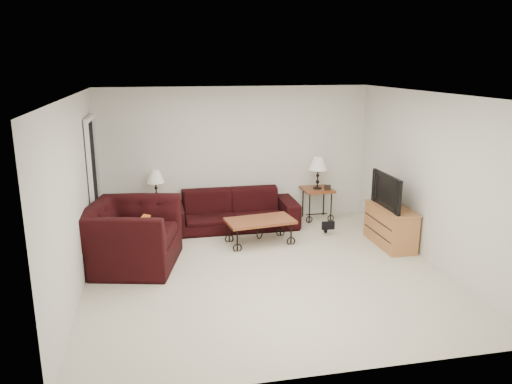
{
  "coord_description": "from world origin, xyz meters",
  "views": [
    {
      "loc": [
        -1.47,
        -6.45,
        2.91
      ],
      "look_at": [
        0.0,
        0.7,
        1.0
      ],
      "focal_mm": 34.79,
      "sensor_mm": 36.0,
      "label": 1
    }
  ],
  "objects_px": {
    "side_table_left": "(157,215)",
    "side_table_right": "(317,204)",
    "backpack": "(326,221)",
    "television": "(392,191)",
    "coffee_table": "(260,231)",
    "sofa": "(233,210)",
    "tv_stand": "(390,226)",
    "lamp_left": "(156,186)",
    "armchair": "(132,235)",
    "lamp_right": "(318,173)"
  },
  "relations": [
    {
      "from": "side_table_left",
      "to": "side_table_right",
      "type": "height_order",
      "value": "side_table_right"
    },
    {
      "from": "backpack",
      "to": "television",
      "type": "bearing_deg",
      "value": -62.74
    },
    {
      "from": "backpack",
      "to": "coffee_table",
      "type": "bearing_deg",
      "value": 171.77
    },
    {
      "from": "sofa",
      "to": "side_table_right",
      "type": "relative_size",
      "value": 3.82
    },
    {
      "from": "television",
      "to": "backpack",
      "type": "distance_m",
      "value": 1.31
    },
    {
      "from": "side_table_right",
      "to": "coffee_table",
      "type": "xyz_separation_m",
      "value": [
        -1.34,
        -1.06,
        -0.1
      ]
    },
    {
      "from": "sofa",
      "to": "backpack",
      "type": "bearing_deg",
      "value": -21.98
    },
    {
      "from": "side_table_right",
      "to": "tv_stand",
      "type": "distance_m",
      "value": 1.73
    },
    {
      "from": "lamp_left",
      "to": "coffee_table",
      "type": "xyz_separation_m",
      "value": [
        1.65,
        -1.06,
        -0.61
      ]
    },
    {
      "from": "backpack",
      "to": "armchair",
      "type": "bearing_deg",
      "value": 173.33
    },
    {
      "from": "side_table_right",
      "to": "backpack",
      "type": "bearing_deg",
      "value": -96.88
    },
    {
      "from": "side_table_right",
      "to": "coffee_table",
      "type": "relative_size",
      "value": 0.55
    },
    {
      "from": "lamp_left",
      "to": "lamp_right",
      "type": "relative_size",
      "value": 0.89
    },
    {
      "from": "side_table_right",
      "to": "lamp_right",
      "type": "distance_m",
      "value": 0.61
    },
    {
      "from": "side_table_right",
      "to": "lamp_left",
      "type": "relative_size",
      "value": 1.12
    },
    {
      "from": "side_table_right",
      "to": "television",
      "type": "distance_m",
      "value": 1.82
    },
    {
      "from": "lamp_left",
      "to": "tv_stand",
      "type": "bearing_deg",
      "value": -22.73
    },
    {
      "from": "lamp_left",
      "to": "side_table_right",
      "type": "bearing_deg",
      "value": -0.0
    },
    {
      "from": "side_table_left",
      "to": "armchair",
      "type": "relative_size",
      "value": 0.38
    },
    {
      "from": "side_table_left",
      "to": "lamp_right",
      "type": "distance_m",
      "value": 3.05
    },
    {
      "from": "lamp_right",
      "to": "backpack",
      "type": "height_order",
      "value": "lamp_right"
    },
    {
      "from": "lamp_right",
      "to": "backpack",
      "type": "bearing_deg",
      "value": -96.88
    },
    {
      "from": "lamp_left",
      "to": "coffee_table",
      "type": "height_order",
      "value": "lamp_left"
    },
    {
      "from": "lamp_left",
      "to": "tv_stand",
      "type": "xyz_separation_m",
      "value": [
        3.72,
        -1.56,
        -0.49
      ]
    },
    {
      "from": "sofa",
      "to": "lamp_right",
      "type": "bearing_deg",
      "value": 6.24
    },
    {
      "from": "armchair",
      "to": "television",
      "type": "xyz_separation_m",
      "value": [
        4.08,
        0.02,
        0.46
      ]
    },
    {
      "from": "sofa",
      "to": "lamp_left",
      "type": "bearing_deg",
      "value": 172.34
    },
    {
      "from": "sofa",
      "to": "side_table_right",
      "type": "bearing_deg",
      "value": 6.24
    },
    {
      "from": "tv_stand",
      "to": "backpack",
      "type": "relative_size",
      "value": 2.45
    },
    {
      "from": "lamp_left",
      "to": "lamp_right",
      "type": "height_order",
      "value": "lamp_right"
    },
    {
      "from": "side_table_left",
      "to": "coffee_table",
      "type": "height_order",
      "value": "side_table_left"
    },
    {
      "from": "side_table_right",
      "to": "armchair",
      "type": "distance_m",
      "value": 3.72
    },
    {
      "from": "lamp_right",
      "to": "armchair",
      "type": "distance_m",
      "value": 3.74
    },
    {
      "from": "side_table_right",
      "to": "sofa",
      "type": "bearing_deg",
      "value": -173.76
    },
    {
      "from": "lamp_left",
      "to": "backpack",
      "type": "relative_size",
      "value": 1.24
    },
    {
      "from": "backpack",
      "to": "lamp_left",
      "type": "bearing_deg",
      "value": 144.42
    },
    {
      "from": "tv_stand",
      "to": "backpack",
      "type": "bearing_deg",
      "value": 137.95
    },
    {
      "from": "lamp_right",
      "to": "armchair",
      "type": "bearing_deg",
      "value": -154.86
    },
    {
      "from": "side_table_left",
      "to": "television",
      "type": "distance_m",
      "value": 4.07
    },
    {
      "from": "side_table_left",
      "to": "tv_stand",
      "type": "bearing_deg",
      "value": -22.73
    },
    {
      "from": "sofa",
      "to": "coffee_table",
      "type": "distance_m",
      "value": 0.95
    },
    {
      "from": "lamp_right",
      "to": "tv_stand",
      "type": "bearing_deg",
      "value": -64.64
    },
    {
      "from": "coffee_table",
      "to": "television",
      "type": "xyz_separation_m",
      "value": [
        2.05,
        -0.5,
        0.71
      ]
    },
    {
      "from": "television",
      "to": "lamp_right",
      "type": "bearing_deg",
      "value": -155.24
    },
    {
      "from": "lamp_right",
      "to": "coffee_table",
      "type": "height_order",
      "value": "lamp_right"
    },
    {
      "from": "lamp_left",
      "to": "armchair",
      "type": "xyz_separation_m",
      "value": [
        -0.38,
        -1.58,
        -0.35
      ]
    },
    {
      "from": "backpack",
      "to": "sofa",
      "type": "bearing_deg",
      "value": 138.02
    },
    {
      "from": "sofa",
      "to": "coffee_table",
      "type": "relative_size",
      "value": 2.1
    },
    {
      "from": "side_table_right",
      "to": "armchair",
      "type": "bearing_deg",
      "value": -154.86
    },
    {
      "from": "side_table_right",
      "to": "television",
      "type": "xyz_separation_m",
      "value": [
        0.72,
        -1.56,
        0.62
      ]
    }
  ]
}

